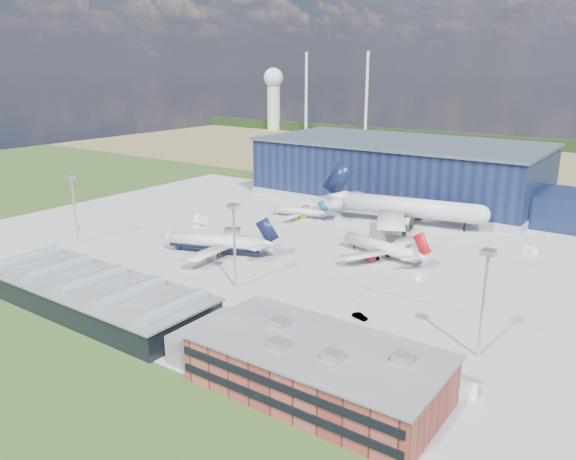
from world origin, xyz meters
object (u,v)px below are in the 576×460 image
object	(u,v)px
light_mast_center	(234,232)
gse_van_b	(530,251)
airliner_red	(381,240)
airstair	(201,222)
light_mast_west	(73,198)
light_mast_east	(485,286)
ops_building	(317,368)
car_b	(360,316)
gse_tug_c	(302,217)
gse_van_c	(463,390)
airliner_widebody	(410,198)
gse_tug_a	(63,262)
hangar	(405,173)
car_a	(355,363)
gse_cart_a	(419,278)
airliner_regional	(297,208)
airliner_navy	(215,235)

from	to	relation	value
light_mast_center	gse_van_b	size ratio (longest dim) A/B	5.09
airliner_red	airstair	xyz separation A→B (m)	(-70.44, -6.17, -4.03)
light_mast_west	light_mast_east	bearing A→B (deg)	0.00
ops_building	airliner_red	xyz separation A→B (m)	(-24.37, 74.81, 0.83)
car_b	light_mast_east	bearing A→B (deg)	-80.03
gse_tug_c	gse_van_c	bearing A→B (deg)	-43.53
airliner_red	ops_building	bearing A→B (deg)	121.15
airliner_widebody	gse_tug_a	size ratio (longest dim) A/B	16.28
hangar	car_b	xyz separation A→B (m)	(43.96, -123.02, -10.96)
airstair	car_a	world-z (taller)	airstair
ops_building	gse_cart_a	xyz separation A→B (m)	(-6.89, 63.98, -4.17)
gse_van_b	airstair	world-z (taller)	airstair
airliner_widebody	gse_cart_a	size ratio (longest dim) A/B	22.63
light_mast_east	car_b	size ratio (longest dim) A/B	5.77
gse_van_b	airstair	bearing A→B (deg)	140.48
airliner_regional	light_mast_east	bearing A→B (deg)	130.51
airliner_regional	gse_van_c	bearing A→B (deg)	125.39
airliner_red	car_a	distance (m)	68.04
airliner_widebody	gse_tug_a	bearing A→B (deg)	-133.18
ops_building	gse_cart_a	world-z (taller)	ops_building
gse_tug_a	gse_van_b	size ratio (longest dim) A/B	0.88
hangar	car_b	distance (m)	131.10
airliner_widebody	airstair	xyz separation A→B (m)	(-62.12, -46.37, -9.02)
ops_building	airstair	xyz separation A→B (m)	(-94.81, 68.64, -3.20)
airliner_red	gse_van_b	distance (m)	48.50
gse_cart_a	gse_van_b	distance (m)	46.03
ops_building	gse_van_b	xyz separation A→B (m)	(12.87, 105.54, -3.76)
gse_cart_a	airliner_regional	bearing A→B (deg)	141.43
gse_van_b	light_mast_center	bearing A→B (deg)	174.10
light_mast_center	light_mast_east	xyz separation A→B (m)	(65.00, 0.00, 0.00)
car_b	gse_van_b	bearing A→B (deg)	-2.39
light_mast_center	car_a	bearing A→B (deg)	-21.24
car_a	light_mast_center	bearing A→B (deg)	77.55
light_mast_center	gse_cart_a	distance (m)	53.16
ops_building	gse_van_c	size ratio (longest dim) A/B	9.28
light_mast_east	gse_tug_c	world-z (taller)	light_mast_east
airliner_navy	light_mast_east	bearing A→B (deg)	148.60
hangar	car_a	size ratio (longest dim) A/B	45.25
gse_tug_c	gse_van_c	size ratio (longest dim) A/B	0.65
airliner_regional	airstair	bearing A→B (deg)	42.57
airliner_red	gse_cart_a	world-z (taller)	airliner_red
hangar	gse_cart_a	size ratio (longest dim) A/B	50.42
light_mast_east	airstair	distance (m)	121.92
ops_building	airliner_regional	distance (m)	123.76
light_mast_west	gse_tug_a	world-z (taller)	light_mast_west
gse_van_b	car_a	bearing A→B (deg)	-155.49
airliner_red	gse_tug_c	distance (m)	52.42
light_mast_east	gse_cart_a	distance (m)	45.79
airliner_navy	light_mast_center	bearing A→B (deg)	122.72
airliner_red	car_b	world-z (taller)	airliner_red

